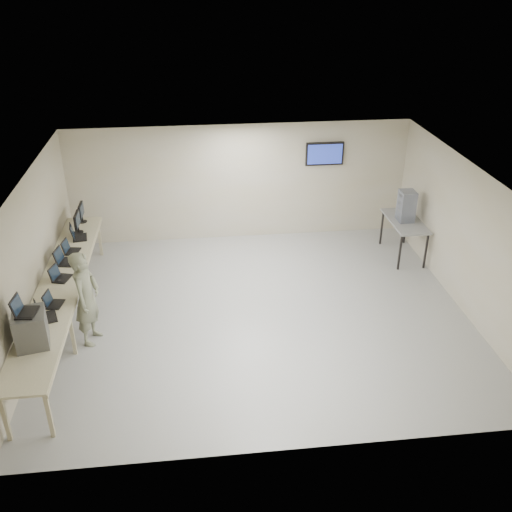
{
  "coord_description": "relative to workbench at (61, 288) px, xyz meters",
  "views": [
    {
      "loc": [
        -1.1,
        -9.23,
        6.13
      ],
      "look_at": [
        0.0,
        0.2,
        1.15
      ],
      "focal_mm": 40.0,
      "sensor_mm": 36.0,
      "label": 1
    }
  ],
  "objects": [
    {
      "name": "side_table",
      "position": [
        7.19,
        2.02,
        -0.01
      ],
      "size": [
        0.69,
        1.48,
        0.89
      ],
      "color": "gray",
      "rests_on": "ground"
    },
    {
      "name": "room",
      "position": [
        3.62,
        0.06,
        0.58
      ],
      "size": [
        8.01,
        7.01,
        2.81
      ],
      "color": "#B5B5B5",
      "rests_on": "ground"
    },
    {
      "name": "laptop_0",
      "position": [
        -0.05,
        -1.1,
        0.15
      ],
      "size": [
        0.41,
        0.44,
        0.29
      ],
      "rotation": [
        0.0,
        0.0,
        0.31
      ],
      "color": "black",
      "rests_on": "workbench"
    },
    {
      "name": "laptop_2",
      "position": [
        -0.05,
        0.18,
        0.14
      ],
      "size": [
        0.37,
        0.41,
        0.27
      ],
      "rotation": [
        0.0,
        0.0,
        -0.27
      ],
      "color": "black",
      "rests_on": "workbench"
    },
    {
      "name": "laptop_on_box",
      "position": [
        -0.12,
        -1.8,
        0.7
      ],
      "size": [
        0.33,
        0.39,
        0.29
      ],
      "rotation": [
        0.0,
        0.0,
        -0.1
      ],
      "color": "black",
      "rests_on": "equipment_box"
    },
    {
      "name": "soldier",
      "position": [
        0.54,
        -0.52,
        0.06
      ],
      "size": [
        0.57,
        0.73,
        1.77
      ],
      "primitive_type": "imported",
      "rotation": [
        0.0,
        0.0,
        1.32
      ],
      "color": "#5D6549",
      "rests_on": "ground"
    },
    {
      "name": "monitor_far",
      "position": [
        -0.01,
        2.75,
        0.33
      ],
      "size": [
        0.19,
        0.43,
        0.43
      ],
      "color": "black",
      "rests_on": "workbench"
    },
    {
      "name": "laptop_4",
      "position": [
        -0.04,
        1.27,
        0.14
      ],
      "size": [
        0.33,
        0.38,
        0.27
      ],
      "rotation": [
        0.0,
        0.0,
        -0.16
      ],
      "color": "black",
      "rests_on": "workbench"
    },
    {
      "name": "workbench",
      "position": [
        0.0,
        0.0,
        0.0
      ],
      "size": [
        0.76,
        6.0,
        0.9
      ],
      "color": "#B9B38C",
      "rests_on": "ground"
    },
    {
      "name": "laptop_5",
      "position": [
        -0.0,
        1.91,
        0.15
      ],
      "size": [
        0.38,
        0.43,
        0.3
      ],
      "rotation": [
        0.0,
        0.0,
        0.16
      ],
      "color": "black",
      "rests_on": "workbench"
    },
    {
      "name": "equipment_box",
      "position": [
        -0.06,
        -1.8,
        0.35
      ],
      "size": [
        0.57,
        0.62,
        0.55
      ],
      "primitive_type": "cube",
      "rotation": [
        0.0,
        0.0,
        0.21
      ],
      "color": "#616161",
      "rests_on": "workbench"
    },
    {
      "name": "monitor_near",
      "position": [
        -0.01,
        2.2,
        0.34
      ],
      "size": [
        0.2,
        0.45,
        0.44
      ],
      "color": "black",
      "rests_on": "workbench"
    },
    {
      "name": "laptop_3",
      "position": [
        -0.08,
        0.83,
        0.15
      ],
      "size": [
        0.38,
        0.43,
        0.31
      ],
      "rotation": [
        0.0,
        0.0,
        -0.16
      ],
      "color": "black",
      "rests_on": "workbench"
    },
    {
      "name": "laptop_1",
      "position": [
        0.0,
        -0.71,
        0.14
      ],
      "size": [
        0.31,
        0.36,
        0.25
      ],
      "rotation": [
        0.0,
        0.0,
        -0.17
      ],
      "color": "black",
      "rests_on": "workbench"
    },
    {
      "name": "storage_bins",
      "position": [
        7.17,
        2.02,
        0.41
      ],
      "size": [
        0.33,
        0.37,
        0.7
      ],
      "color": "gray",
      "rests_on": "side_table"
    }
  ]
}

